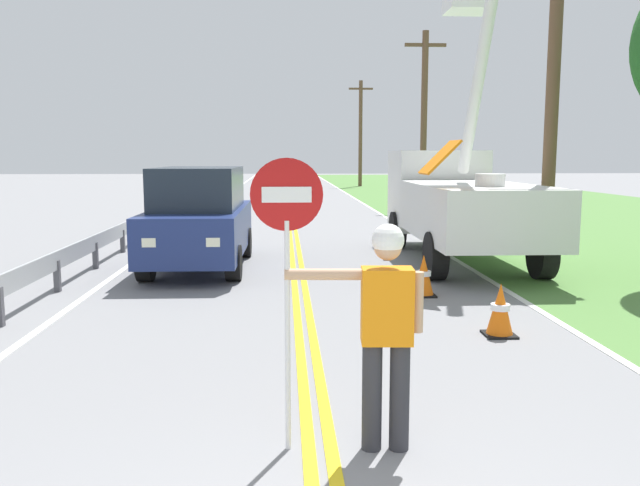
# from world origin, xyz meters

# --- Properties ---
(grass_verge_right) EXTENTS (16.00, 110.00, 0.01)m
(grass_verge_right) POSITION_xyz_m (11.60, 20.00, 0.00)
(grass_verge_right) COLOR #517F3D
(grass_verge_right) RESTS_ON ground
(centerline_yellow_left) EXTENTS (0.11, 110.00, 0.01)m
(centerline_yellow_left) POSITION_xyz_m (-0.09, 20.00, 0.01)
(centerline_yellow_left) COLOR yellow
(centerline_yellow_left) RESTS_ON ground
(centerline_yellow_right) EXTENTS (0.11, 110.00, 0.01)m
(centerline_yellow_right) POSITION_xyz_m (0.09, 20.00, 0.01)
(centerline_yellow_right) COLOR yellow
(centerline_yellow_right) RESTS_ON ground
(edge_line_right) EXTENTS (0.12, 110.00, 0.01)m
(edge_line_right) POSITION_xyz_m (3.60, 20.00, 0.01)
(edge_line_right) COLOR silver
(edge_line_right) RESTS_ON ground
(edge_line_left) EXTENTS (0.12, 110.00, 0.01)m
(edge_line_left) POSITION_xyz_m (-3.60, 20.00, 0.01)
(edge_line_left) COLOR silver
(edge_line_left) RESTS_ON ground
(flagger_worker) EXTENTS (1.09, 0.26, 1.83)m
(flagger_worker) POSITION_xyz_m (0.51, 2.53, 1.05)
(flagger_worker) COLOR #2D2D33
(flagger_worker) RESTS_ON ground
(stop_sign_paddle) EXTENTS (0.56, 0.04, 2.33)m
(stop_sign_paddle) POSITION_xyz_m (-0.25, 2.57, 1.71)
(stop_sign_paddle) COLOR silver
(stop_sign_paddle) RESTS_ON ground
(utility_bucket_truck) EXTENTS (2.71, 6.83, 6.15)m
(utility_bucket_truck) POSITION_xyz_m (3.63, 12.01, 1.44)
(utility_bucket_truck) COLOR silver
(utility_bucket_truck) RESTS_ON ground
(oncoming_suv_nearest) EXTENTS (1.97, 4.63, 2.10)m
(oncoming_suv_nearest) POSITION_xyz_m (-2.03, 11.07, 1.06)
(oncoming_suv_nearest) COLOR navy
(oncoming_suv_nearest) RESTS_ON ground
(utility_pole_near) EXTENTS (1.80, 0.28, 7.78)m
(utility_pole_near) POSITION_xyz_m (5.43, 11.26, 4.07)
(utility_pole_near) COLOR brown
(utility_pole_near) RESTS_ON ground
(utility_pole_mid) EXTENTS (1.80, 0.28, 7.66)m
(utility_pole_mid) POSITION_xyz_m (5.89, 25.97, 4.01)
(utility_pole_mid) COLOR brown
(utility_pole_mid) RESTS_ON ground
(utility_pole_far) EXTENTS (1.80, 0.28, 7.86)m
(utility_pole_far) POSITION_xyz_m (5.54, 46.45, 4.11)
(utility_pole_far) COLOR brown
(utility_pole_far) RESTS_ON ground
(traffic_cone_lead) EXTENTS (0.40, 0.40, 0.70)m
(traffic_cone_lead) POSITION_xyz_m (2.54, 5.69, 0.34)
(traffic_cone_lead) COLOR orange
(traffic_cone_lead) RESTS_ON ground
(traffic_cone_mid) EXTENTS (0.40, 0.40, 0.70)m
(traffic_cone_mid) POSITION_xyz_m (2.06, 8.13, 0.34)
(traffic_cone_mid) COLOR orange
(traffic_cone_mid) RESTS_ON ground
(guardrail_left_shoulder) EXTENTS (0.10, 32.00, 0.71)m
(guardrail_left_shoulder) POSITION_xyz_m (-4.20, 14.53, 0.52)
(guardrail_left_shoulder) COLOR #9EA0A3
(guardrail_left_shoulder) RESTS_ON ground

